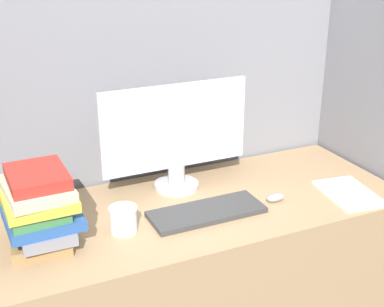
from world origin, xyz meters
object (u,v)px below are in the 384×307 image
keyboard (207,212)px  book_stack (39,208)px  coffee_cup (124,219)px  mouse (275,198)px  monitor (176,137)px

keyboard → book_stack: (-0.59, 0.06, 0.12)m
coffee_cup → book_stack: 0.29m
keyboard → mouse: 0.29m
monitor → keyboard: 0.34m
monitor → keyboard: (0.01, -0.26, -0.21)m
coffee_cup → keyboard: bearing=-1.9°
mouse → book_stack: size_ratio=0.26×
keyboard → book_stack: book_stack is taller
monitor → mouse: size_ratio=8.15×
mouse → book_stack: (-0.89, 0.07, 0.12)m
monitor → coffee_cup: bearing=-140.7°
mouse → book_stack: book_stack is taller
mouse → coffee_cup: (-0.61, 0.03, 0.03)m
monitor → book_stack: monitor is taller
mouse → coffee_cup: coffee_cup is taller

